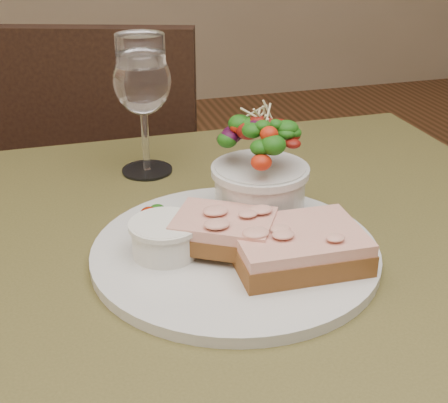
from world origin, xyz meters
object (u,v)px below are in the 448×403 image
object	(u,v)px
salad_bowl	(260,168)
dinner_plate	(235,252)
sandwich_back	(224,230)
sandwich_front	(298,246)
wine_glass	(142,85)
ramekin	(165,236)
cafe_table	(246,335)
chair_far	(116,277)

from	to	relation	value
salad_bowl	dinner_plate	bearing A→B (deg)	-127.56
dinner_plate	sandwich_back	bearing A→B (deg)	-177.02
dinner_plate	sandwich_front	world-z (taller)	sandwich_front
sandwich_back	wine_glass	bearing A→B (deg)	128.96
sandwich_front	dinner_plate	bearing A→B (deg)	141.16
sandwich_front	wine_glass	xyz separation A→B (m)	(-0.10, 0.30, 0.09)
dinner_plate	ramekin	distance (m)	0.08
sandwich_back	salad_bowl	world-z (taller)	salad_bowl
cafe_table	sandwich_front	size ratio (longest dim) A/B	6.02
ramekin	cafe_table	bearing A→B (deg)	-9.97
sandwich_front	ramekin	xyz separation A→B (m)	(-0.12, 0.05, 0.00)
chair_far	wine_glass	world-z (taller)	wine_glass
cafe_table	salad_bowl	size ratio (longest dim) A/B	6.30
cafe_table	wine_glass	bearing A→B (deg)	103.18
ramekin	dinner_plate	bearing A→B (deg)	-6.74
ramekin	wine_glass	xyz separation A→B (m)	(0.02, 0.24, 0.09)
chair_far	ramekin	size ratio (longest dim) A/B	13.15
dinner_plate	sandwich_back	world-z (taller)	sandwich_back
chair_far	wine_glass	bearing A→B (deg)	110.58
ramekin	wine_glass	world-z (taller)	wine_glass
sandwich_back	cafe_table	bearing A→B (deg)	17.61
wine_glass	cafe_table	bearing A→B (deg)	-76.82
cafe_table	salad_bowl	bearing A→B (deg)	61.76
cafe_table	dinner_plate	bearing A→B (deg)	151.42
salad_bowl	wine_glass	distance (m)	0.22
dinner_plate	wine_glass	size ratio (longest dim) A/B	1.73
sandwich_front	sandwich_back	size ratio (longest dim) A/B	1.06
cafe_table	salad_bowl	xyz separation A→B (m)	(0.04, 0.07, 0.17)
cafe_table	wine_glass	size ratio (longest dim) A/B	4.57
cafe_table	sandwich_back	xyz separation A→B (m)	(-0.02, 0.01, 0.14)
chair_far	wine_glass	distance (m)	0.74
chair_far	ramekin	world-z (taller)	chair_far
dinner_plate	salad_bowl	size ratio (longest dim) A/B	2.39
sandwich_front	ramekin	world-z (taller)	ramekin
cafe_table	wine_glass	distance (m)	0.35
sandwich_front	salad_bowl	bearing A→B (deg)	93.49
dinner_plate	salad_bowl	bearing A→B (deg)	52.44
sandwich_front	salad_bowl	size ratio (longest dim) A/B	1.05
chair_far	sandwich_front	world-z (taller)	chair_far
sandwich_back	salad_bowl	xyz separation A→B (m)	(0.06, 0.06, 0.04)
salad_bowl	wine_glass	size ratio (longest dim) A/B	0.73
chair_far	sandwich_back	distance (m)	0.87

